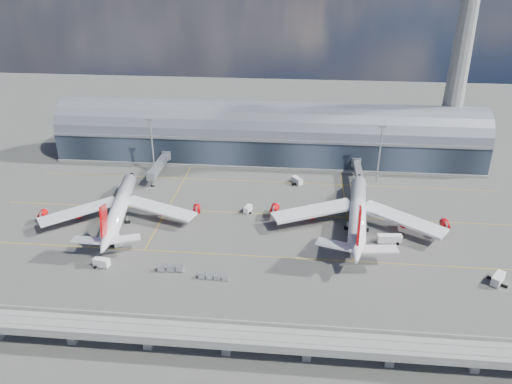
# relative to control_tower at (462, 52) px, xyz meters

# --- Properties ---
(ground) EXTENTS (500.00, 500.00, 0.00)m
(ground) POSITION_rel_control_tower_xyz_m (-85.00, -83.00, -51.64)
(ground) COLOR #474744
(ground) RESTS_ON ground
(taxi_lines) EXTENTS (200.00, 80.12, 0.01)m
(taxi_lines) POSITION_rel_control_tower_xyz_m (-85.00, -60.89, -51.63)
(taxi_lines) COLOR gold
(taxi_lines) RESTS_ON ground
(terminal) EXTENTS (200.00, 30.00, 28.00)m
(terminal) POSITION_rel_control_tower_xyz_m (-85.00, -5.01, -40.30)
(terminal) COLOR #1B232E
(terminal) RESTS_ON ground
(control_tower) EXTENTS (19.00, 19.00, 103.00)m
(control_tower) POSITION_rel_control_tower_xyz_m (0.00, 0.00, 0.00)
(control_tower) COLOR gray
(control_tower) RESTS_ON ground
(guideway) EXTENTS (220.00, 8.50, 7.20)m
(guideway) POSITION_rel_control_tower_xyz_m (-85.00, -138.00, -46.34)
(guideway) COLOR gray
(guideway) RESTS_ON ground
(floodlight_mast_left) EXTENTS (3.00, 0.70, 25.70)m
(floodlight_mast_left) POSITION_rel_control_tower_xyz_m (-135.00, -28.00, -38.00)
(floodlight_mast_left) COLOR gray
(floodlight_mast_left) RESTS_ON ground
(floodlight_mast_right) EXTENTS (3.00, 0.70, 25.70)m
(floodlight_mast_right) POSITION_rel_control_tower_xyz_m (-35.00, -28.00, -38.00)
(floodlight_mast_right) COLOR gray
(floodlight_mast_right) RESTS_ON ground
(airliner_left) EXTENTS (59.64, 62.78, 19.18)m
(airliner_left) POSITION_rel_control_tower_xyz_m (-134.80, -74.36, -46.16)
(airliner_left) COLOR white
(airliner_left) RESTS_ON ground
(airliner_right) EXTENTS (64.98, 67.94, 21.54)m
(airliner_right) POSITION_rel_control_tower_xyz_m (-47.19, -69.99, -46.05)
(airliner_right) COLOR white
(airliner_right) RESTS_ON ground
(jet_bridge_left) EXTENTS (4.40, 28.00, 7.25)m
(jet_bridge_left) POSITION_rel_control_tower_xyz_m (-131.65, -29.88, -46.46)
(jet_bridge_left) COLOR gray
(jet_bridge_left) RESTS_ON ground
(jet_bridge_right) EXTENTS (4.40, 32.00, 7.25)m
(jet_bridge_right) POSITION_rel_control_tower_xyz_m (-43.51, -31.82, -46.46)
(jet_bridge_right) COLOR gray
(jet_bridge_right) RESTS_ON ground
(service_truck_0) EXTENTS (5.98, 7.85, 3.16)m
(service_truck_0) POSITION_rel_control_tower_xyz_m (-130.96, -89.31, -50.01)
(service_truck_0) COLOR silver
(service_truck_0) RESTS_ON ground
(service_truck_1) EXTENTS (5.46, 3.28, 2.97)m
(service_truck_1) POSITION_rel_control_tower_xyz_m (-130.58, -103.93, -50.14)
(service_truck_1) COLOR silver
(service_truck_1) RESTS_ON ground
(service_truck_2) EXTENTS (8.55, 3.22, 3.03)m
(service_truck_2) POSITION_rel_control_tower_xyz_m (-36.79, -79.95, -50.06)
(service_truck_2) COLOR silver
(service_truck_2) RESTS_ON ground
(service_truck_3) EXTENTS (5.63, 6.57, 3.06)m
(service_truck_3) POSITION_rel_control_tower_xyz_m (-7.39, -100.82, -50.07)
(service_truck_3) COLOR silver
(service_truck_3) RESTS_ON ground
(service_truck_4) EXTENTS (3.19, 4.79, 2.55)m
(service_truck_4) POSITION_rel_control_tower_xyz_m (-88.14, -62.12, -50.35)
(service_truck_4) COLOR silver
(service_truck_4) RESTS_ON ground
(service_truck_5) EXTENTS (5.16, 6.09, 2.83)m
(service_truck_5) POSITION_rel_control_tower_xyz_m (-69.76, -33.72, -50.19)
(service_truck_5) COLOR silver
(service_truck_5) RESTS_ON ground
(cargo_train_0) EXTENTS (8.64, 2.40, 1.91)m
(cargo_train_0) POSITION_rel_control_tower_xyz_m (-107.87, -104.23, -50.64)
(cargo_train_0) COLOR gray
(cargo_train_0) RESTS_ON ground
(cargo_train_1) EXTENTS (9.84, 2.23, 1.63)m
(cargo_train_1) POSITION_rel_control_tower_xyz_m (-93.76, -107.16, -50.79)
(cargo_train_1) COLOR gray
(cargo_train_1) RESTS_ON ground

